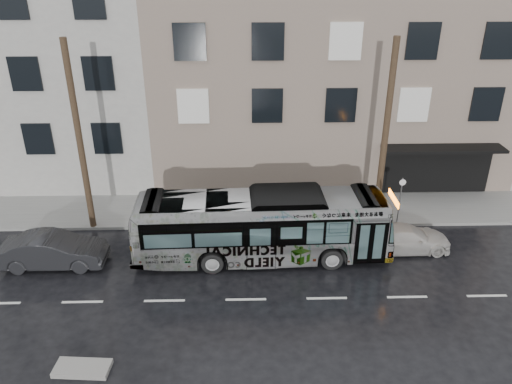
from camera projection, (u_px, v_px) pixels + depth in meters
ground at (246, 264)px, 21.88m from camera, size 120.00×120.00×0.00m
sidewalk at (245, 210)px, 26.26m from camera, size 90.00×3.60×0.15m
building_taupe at (324, 73)px, 31.02m from camera, size 20.00×12.00×11.00m
utility_pole_front at (385, 137)px, 22.97m from camera, size 0.30×0.30×9.00m
utility_pole_rear at (79, 139)px, 22.66m from camera, size 0.30×0.30×9.00m
sign_post at (400, 201)px, 24.43m from camera, size 0.06×0.06×2.40m
bus at (262, 226)px, 21.75m from camera, size 11.26×2.97×3.11m
white_sedan at (404, 238)px, 22.67m from camera, size 4.24×1.85×1.21m
dark_sedan at (53, 250)px, 21.49m from camera, size 4.47×1.59×1.47m
slush_pile at (82, 368)px, 16.28m from camera, size 1.85×0.93×0.18m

